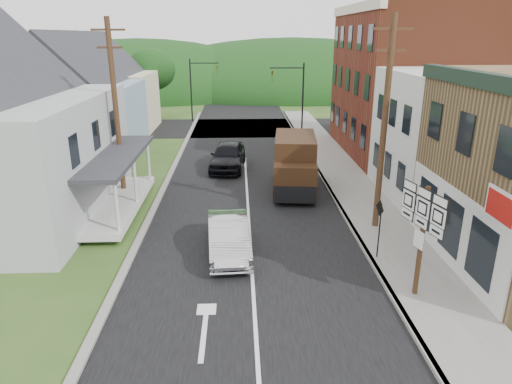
{
  "coord_description": "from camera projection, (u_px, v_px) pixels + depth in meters",
  "views": [
    {
      "loc": [
        -0.43,
        -14.97,
        8.19
      ],
      "look_at": [
        0.25,
        2.31,
        2.2
      ],
      "focal_mm": 32.0,
      "sensor_mm": 36.0,
      "label": 1
    }
  ],
  "objects": [
    {
      "name": "ground",
      "position": [
        252.0,
        269.0,
        16.83
      ],
      "size": [
        120.0,
        120.0,
        0.0
      ],
      "primitive_type": "plane",
      "color": "#2D4719",
      "rests_on": "ground"
    },
    {
      "name": "road",
      "position": [
        247.0,
        185.0,
        26.27
      ],
      "size": [
        9.0,
        90.0,
        0.02
      ],
      "primitive_type": "cube",
      "color": "black",
      "rests_on": "ground"
    },
    {
      "name": "cross_road",
      "position": [
        243.0,
        128.0,
        42.32
      ],
      "size": [
        60.0,
        9.0,
        0.02
      ],
      "primitive_type": "cube",
      "color": "black",
      "rests_on": "ground"
    },
    {
      "name": "sidewalk_right",
      "position": [
        357.0,
        193.0,
        24.57
      ],
      "size": [
        2.8,
        55.0,
        0.15
      ],
      "primitive_type": "cube",
      "color": "slate",
      "rests_on": "ground"
    },
    {
      "name": "curb_right",
      "position": [
        332.0,
        194.0,
        24.52
      ],
      "size": [
        0.2,
        55.0,
        0.15
      ],
      "primitive_type": "cube",
      "color": "slate",
      "rests_on": "ground"
    },
    {
      "name": "curb_left",
      "position": [
        160.0,
        196.0,
        24.19
      ],
      "size": [
        0.3,
        55.0,
        0.12
      ],
      "primitive_type": "cube",
      "color": "slate",
      "rests_on": "ground"
    },
    {
      "name": "storefront_white",
      "position": [
        468.0,
        137.0,
        23.26
      ],
      "size": [
        8.0,
        7.0,
        6.5
      ],
      "primitive_type": "cube",
      "color": "silver",
      "rests_on": "ground"
    },
    {
      "name": "storefront_red",
      "position": [
        407.0,
        83.0,
        31.66
      ],
      "size": [
        8.0,
        12.0,
        10.0
      ],
      "primitive_type": "cube",
      "color": "maroon",
      "rests_on": "ground"
    },
    {
      "name": "house_blue",
      "position": [
        84.0,
        104.0,
        31.27
      ],
      "size": [
        7.14,
        8.16,
        7.28
      ],
      "color": "#85A0B6",
      "rests_on": "ground"
    },
    {
      "name": "house_cream",
      "position": [
        111.0,
        89.0,
        39.75
      ],
      "size": [
        7.14,
        8.16,
        7.28
      ],
      "color": "beige",
      "rests_on": "ground"
    },
    {
      "name": "utility_pole_right",
      "position": [
        384.0,
        125.0,
        18.81
      ],
      "size": [
        1.6,
        0.26,
        9.0
      ],
      "color": "#472D19",
      "rests_on": "ground"
    },
    {
      "name": "utility_pole_left",
      "position": [
        116.0,
        110.0,
        22.62
      ],
      "size": [
        1.6,
        0.26,
        9.0
      ],
      "color": "#472D19",
      "rests_on": "ground"
    },
    {
      "name": "traffic_signal_right",
      "position": [
        295.0,
        91.0,
        37.95
      ],
      "size": [
        2.87,
        0.2,
        6.0
      ],
      "color": "black",
      "rests_on": "ground"
    },
    {
      "name": "traffic_signal_left",
      "position": [
        198.0,
        83.0,
        44.24
      ],
      "size": [
        2.87,
        0.2,
        6.0
      ],
      "color": "black",
      "rests_on": "ground"
    },
    {
      "name": "tree_left_d",
      "position": [
        151.0,
        70.0,
        45.11
      ],
      "size": [
        4.8,
        4.8,
        6.94
      ],
      "color": "#382616",
      "rests_on": "ground"
    },
    {
      "name": "forested_ridge",
      "position": [
        241.0,
        92.0,
        68.76
      ],
      "size": [
        90.0,
        30.0,
        16.0
      ],
      "primitive_type": "ellipsoid",
      "color": "black",
      "rests_on": "ground"
    },
    {
      "name": "silver_sedan",
      "position": [
        228.0,
        236.0,
        17.8
      ],
      "size": [
        1.85,
        4.51,
        1.45
      ],
      "primitive_type": "imported",
      "rotation": [
        0.0,
        0.0,
        0.07
      ],
      "color": "#BBBBC0",
      "rests_on": "ground"
    },
    {
      "name": "dark_sedan",
      "position": [
        228.0,
        156.0,
        29.11
      ],
      "size": [
        2.51,
        5.19,
        1.71
      ],
      "primitive_type": "imported",
      "rotation": [
        0.0,
        0.0,
        -0.1
      ],
      "color": "black",
      "rests_on": "ground"
    },
    {
      "name": "delivery_van",
      "position": [
        295.0,
        164.0,
        24.78
      ],
      "size": [
        2.7,
        5.54,
        2.99
      ],
      "rotation": [
        0.0,
        0.0,
        -0.1
      ],
      "color": "black",
      "rests_on": "ground"
    },
    {
      "name": "route_sign_cluster",
      "position": [
        422.0,
        226.0,
        14.16
      ],
      "size": [
        0.58,
        2.07,
        3.7
      ],
      "rotation": [
        0.0,
        0.0,
        0.24
      ],
      "color": "#472D19",
      "rests_on": "sidewalk_right"
    },
    {
      "name": "warning_sign",
      "position": [
        380.0,
        221.0,
        16.93
      ],
      "size": [
        0.14,
        0.63,
        2.31
      ],
      "rotation": [
        0.0,
        0.0,
        0.15
      ],
      "color": "black",
      "rests_on": "sidewalk_right"
    }
  ]
}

